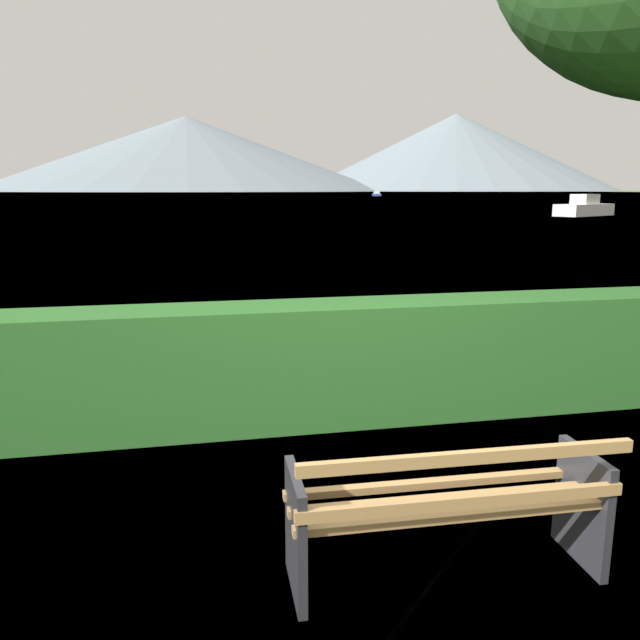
{
  "coord_description": "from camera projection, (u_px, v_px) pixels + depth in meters",
  "views": [
    {
      "loc": [
        -1.33,
        -3.01,
        2.14
      ],
      "look_at": [
        0.0,
        3.41,
        0.77
      ],
      "focal_mm": 35.36,
      "sensor_mm": 36.0,
      "label": 1
    }
  ],
  "objects": [
    {
      "name": "hedge_row",
      "position": [
        340.0,
        362.0,
        5.87
      ],
      "size": [
        10.16,
        0.67,
        1.12
      ],
      "primitive_type": "cube",
      "color": "#2D6B28",
      "rests_on": "ground_plane"
    },
    {
      "name": "water_surface",
      "position": [
        190.0,
        193.0,
        297.74
      ],
      "size": [
        620.0,
        620.0,
        0.0
      ],
      "primitive_type": "plane",
      "color": "#6B8EA3",
      "rests_on": "ground_plane"
    },
    {
      "name": "distant_hills",
      "position": [
        197.0,
        152.0,
        572.14
      ],
      "size": [
        865.51,
        365.0,
        75.02
      ],
      "color": "slate",
      "rests_on": "ground_plane"
    },
    {
      "name": "ground_plane",
      "position": [
        441.0,
        571.0,
        3.59
      ],
      "size": [
        1400.0,
        1400.0,
        0.0
      ],
      "primitive_type": "plane",
      "color": "olive"
    },
    {
      "name": "sailboat_mid",
      "position": [
        377.0,
        194.0,
        192.51
      ],
      "size": [
        4.48,
        8.11,
        1.38
      ],
      "color": "#335693",
      "rests_on": "water_surface"
    },
    {
      "name": "tender_far",
      "position": [
        584.0,
        208.0,
        50.75
      ],
      "size": [
        6.31,
        4.6,
        1.72
      ],
      "color": "silver",
      "rests_on": "water_surface"
    },
    {
      "name": "park_bench",
      "position": [
        448.0,
        508.0,
        3.44
      ],
      "size": [
        1.77,
        0.61,
        0.87
      ],
      "color": "tan",
      "rests_on": "ground_plane"
    }
  ]
}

